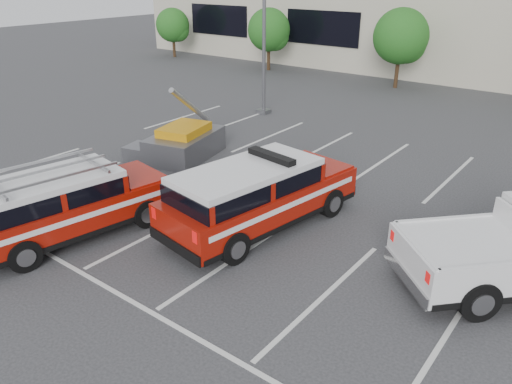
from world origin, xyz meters
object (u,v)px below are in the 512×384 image
(tree_far_left, at_px, (174,26))
(tree_mid_left, at_px, (402,38))
(ladder_suv, at_px, (68,208))
(fire_chief_suv, at_px, (258,199))
(tree_left, at_px, (270,31))
(light_pole_left, at_px, (264,8))
(utility_rig, at_px, (182,143))

(tree_far_left, height_order, tree_mid_left, tree_mid_left)
(tree_mid_left, xyz_separation_m, ladder_suv, (0.42, -23.88, -2.19))
(tree_mid_left, xyz_separation_m, fire_chief_suv, (4.31, -20.22, -2.16))
(tree_mid_left, height_order, fire_chief_suv, tree_mid_left)
(ladder_suv, bearing_deg, tree_far_left, 140.72)
(tree_left, height_order, tree_mid_left, tree_mid_left)
(fire_chief_suv, xyz_separation_m, ladder_suv, (-3.88, -3.66, -0.02))
(tree_far_left, distance_m, tree_mid_left, 20.01)
(tree_mid_left, distance_m, fire_chief_suv, 20.79)
(tree_far_left, distance_m, tree_left, 10.00)
(tree_far_left, distance_m, fire_chief_suv, 31.66)
(tree_far_left, relative_size, ladder_suv, 0.70)
(light_pole_left, distance_m, ladder_suv, 14.92)
(tree_left, relative_size, utility_rig, 1.15)
(tree_far_left, bearing_deg, tree_mid_left, 0.00)
(ladder_suv, height_order, utility_rig, utility_rig)
(light_pole_left, relative_size, fire_chief_suv, 1.61)
(tree_mid_left, bearing_deg, fire_chief_suv, -77.98)
(tree_mid_left, xyz_separation_m, utility_rig, (-1.70, -17.39, -2.46))
(tree_mid_left, bearing_deg, tree_far_left, -180.00)
(tree_mid_left, relative_size, utility_rig, 1.26)
(utility_rig, bearing_deg, tree_left, 102.15)
(tree_left, bearing_deg, ladder_suv, -66.42)
(tree_left, xyz_separation_m, ladder_suv, (10.42, -23.88, -1.92))
(light_pole_left, distance_m, utility_rig, 8.78)
(light_pole_left, height_order, utility_rig, light_pole_left)
(utility_rig, bearing_deg, ladder_suv, -85.30)
(tree_mid_left, height_order, light_pole_left, light_pole_left)
(tree_left, distance_m, ladder_suv, 26.13)
(light_pole_left, xyz_separation_m, fire_chief_suv, (7.40, -10.18, -4.31))
(tree_left, height_order, utility_rig, tree_left)
(tree_left, xyz_separation_m, utility_rig, (8.30, -17.39, -2.19))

